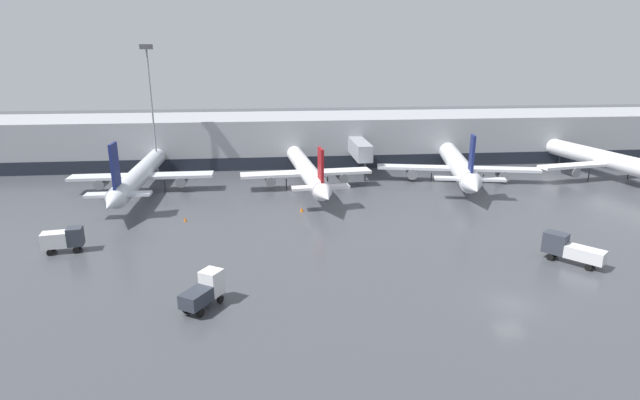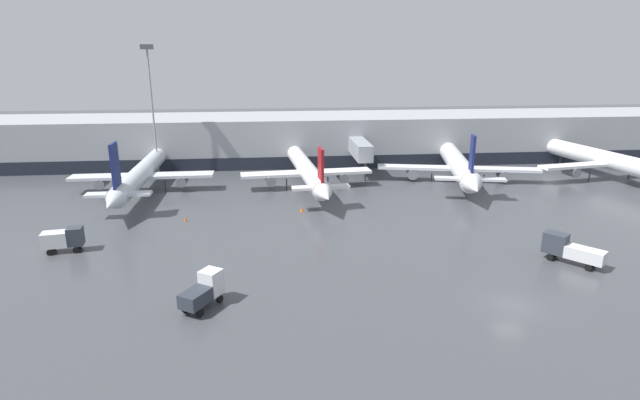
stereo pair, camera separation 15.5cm
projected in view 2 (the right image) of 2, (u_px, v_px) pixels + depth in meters
name	position (u px, v px, depth m)	size (l,w,h in m)	color
ground_plane	(511.00, 305.00, 43.34)	(320.00, 320.00, 0.00)	#424449
terminal_building	(371.00, 137.00, 101.11)	(160.00, 26.55, 9.00)	#9EA0A5
parked_jet_0	(142.00, 173.00, 77.81)	(21.89, 38.12, 10.02)	silver
parked_jet_1	(608.00, 160.00, 85.12)	(26.20, 39.32, 9.19)	white
parked_jet_2	(458.00, 165.00, 83.72)	(26.78, 33.98, 9.70)	silver
parked_jet_3	(307.00, 170.00, 79.79)	(21.12, 34.97, 8.70)	white
service_truck_1	(570.00, 249.00, 51.59)	(5.10, 5.62, 2.88)	silver
service_truck_2	(204.00, 290.00, 42.69)	(3.69, 4.51, 2.96)	#2D333D
service_truck_3	(63.00, 238.00, 54.46)	(4.36, 2.27, 2.72)	silver
traffic_cone_0	(302.00, 209.00, 68.61)	(0.50, 0.50, 0.59)	orange
traffic_cone_1	(185.00, 219.00, 64.65)	(0.39, 0.39, 0.62)	orange
apron_light_mast_1	(149.00, 76.00, 83.69)	(1.80, 1.80, 22.30)	gray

